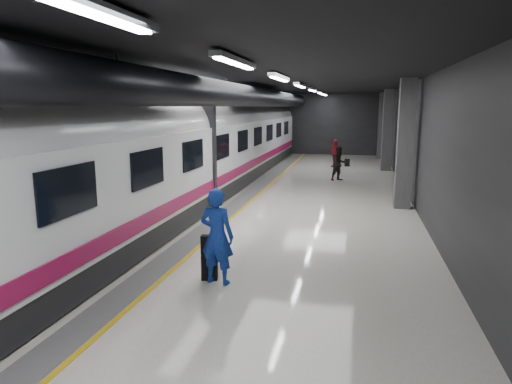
# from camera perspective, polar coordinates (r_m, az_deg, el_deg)

# --- Properties ---
(ground) EXTENTS (40.00, 40.00, 0.00)m
(ground) POSITION_cam_1_polar(r_m,az_deg,el_deg) (15.34, 1.21, -2.74)
(ground) COLOR white
(ground) RESTS_ON ground
(platform_hall) EXTENTS (10.02, 40.02, 4.51)m
(platform_hall) POSITION_cam_1_polar(r_m,az_deg,el_deg) (15.92, 0.92, 10.59)
(platform_hall) COLOR black
(platform_hall) RESTS_ON ground
(train) EXTENTS (3.05, 38.00, 4.05)m
(train) POSITION_cam_1_polar(r_m,az_deg,el_deg) (15.95, -10.32, 5.14)
(train) COLOR black
(train) RESTS_ON ground
(traveler_main) EXTENTS (0.79, 0.59, 1.97)m
(traveler_main) POSITION_cam_1_polar(r_m,az_deg,el_deg) (9.23, -4.89, -5.53)
(traveler_main) COLOR #184AB7
(traveler_main) RESTS_ON ground
(suitcase_main) EXTENTS (0.37, 0.27, 0.54)m
(suitcase_main) POSITION_cam_1_polar(r_m,az_deg,el_deg) (9.64, -5.82, -9.29)
(suitcase_main) COLOR black
(suitcase_main) RESTS_ON ground
(shoulder_bag) EXTENTS (0.31, 0.18, 0.40)m
(shoulder_bag) POSITION_cam_1_polar(r_m,az_deg,el_deg) (9.50, -5.95, -6.60)
(shoulder_bag) COLOR black
(shoulder_bag) RESTS_ON suitcase_main
(traveler_far_a) EXTENTS (1.02, 1.00, 1.66)m
(traveler_far_a) POSITION_cam_1_polar(r_m,az_deg,el_deg) (22.48, 10.36, 3.51)
(traveler_far_a) COLOR black
(traveler_far_a) RESTS_ON ground
(traveler_far_b) EXTENTS (1.03, 0.88, 1.65)m
(traveler_far_b) POSITION_cam_1_polar(r_m,az_deg,el_deg) (27.57, 9.84, 4.80)
(traveler_far_b) COLOR maroon
(traveler_far_b) RESTS_ON ground
(suitcase_far) EXTENTS (0.31, 0.21, 0.45)m
(suitcase_far) POSITION_cam_1_polar(r_m,az_deg,el_deg) (28.11, 11.32, 3.63)
(suitcase_far) COLOR black
(suitcase_far) RESTS_ON ground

